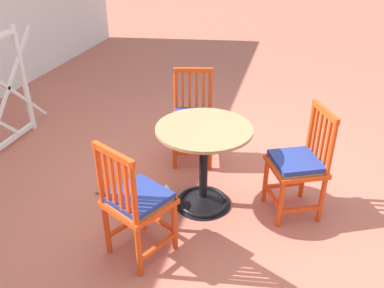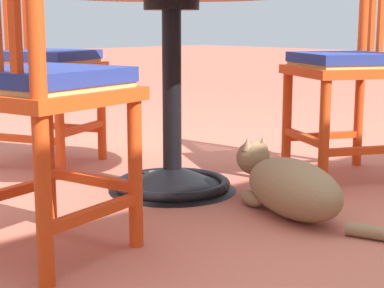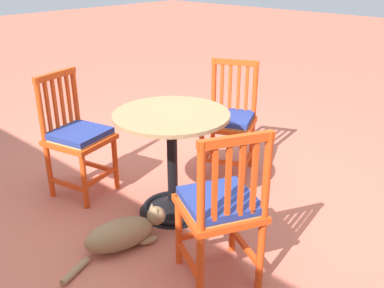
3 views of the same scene
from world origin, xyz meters
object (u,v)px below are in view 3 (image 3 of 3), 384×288
object	(u,v)px
orange_chair_facing_out	(221,208)
orange_chair_by_planter	(229,121)
cafe_table	(173,175)
tabby_cat	(125,233)
orange_chair_at_corner	(78,137)

from	to	relation	value
orange_chair_facing_out	orange_chair_by_planter	bearing A→B (deg)	-53.83
cafe_table	orange_chair_facing_out	size ratio (longest dim) A/B	0.83
cafe_table	tabby_cat	bearing A→B (deg)	98.53
cafe_table	orange_chair_facing_out	bearing A→B (deg)	155.02
orange_chair_by_planter	orange_chair_at_corner	xyz separation A→B (m)	(0.60, 1.02, 0.00)
orange_chair_facing_out	orange_chair_at_corner	xyz separation A→B (m)	(1.38, -0.04, 0.00)
orange_chair_facing_out	orange_chair_by_planter	distance (m)	1.31
orange_chair_by_planter	orange_chair_at_corner	size ratio (longest dim) A/B	1.00
cafe_table	orange_chair_by_planter	world-z (taller)	orange_chair_by_planter
orange_chair_at_corner	tabby_cat	world-z (taller)	orange_chair_at_corner
orange_chair_facing_out	orange_chair_at_corner	size ratio (longest dim) A/B	1.00
cafe_table	tabby_cat	size ratio (longest dim) A/B	1.02
tabby_cat	cafe_table	bearing A→B (deg)	-81.47
orange_chair_at_corner	orange_chair_facing_out	bearing A→B (deg)	178.21
orange_chair_facing_out	tabby_cat	xyz separation A→B (m)	(0.60, 0.17, -0.35)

